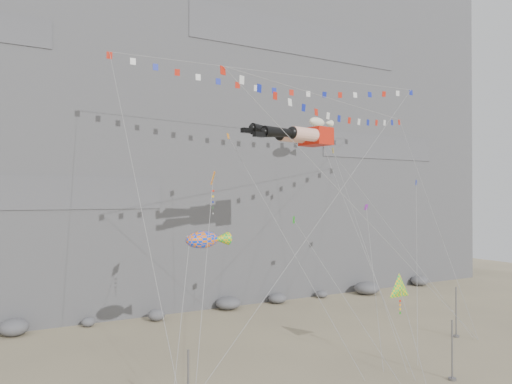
% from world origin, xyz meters
% --- Properties ---
extents(ground, '(120.00, 120.00, 0.00)m').
position_xyz_m(ground, '(0.00, 0.00, 0.00)').
color(ground, tan).
rests_on(ground, ground).
extents(cliff, '(80.00, 28.00, 50.00)m').
position_xyz_m(cliff, '(0.00, 32.00, 25.00)').
color(cliff, slate).
rests_on(cliff, ground).
extents(talus_boulders, '(60.00, 3.00, 1.20)m').
position_xyz_m(talus_boulders, '(0.00, 17.00, 0.60)').
color(talus_boulders, slate).
rests_on(talus_boulders, ground).
extents(anchor_pole_center, '(0.12, 0.12, 3.81)m').
position_xyz_m(anchor_pole_center, '(3.48, -7.93, 1.90)').
color(anchor_pole_center, slate).
rests_on(anchor_pole_center, ground).
extents(anchor_pole_right, '(0.12, 0.12, 4.15)m').
position_xyz_m(anchor_pole_right, '(11.91, -1.51, 2.07)').
color(anchor_pole_right, slate).
rests_on(anchor_pole_right, ground).
extents(legs_kite, '(8.41, 12.94, 20.23)m').
position_xyz_m(legs_kite, '(-0.21, 4.15, 16.68)').
color(legs_kite, red).
rests_on(legs_kite, ground).
extents(flag_banner_upper, '(31.56, 15.14, 31.14)m').
position_xyz_m(flag_banner_upper, '(2.08, 9.75, 23.12)').
color(flag_banner_upper, red).
rests_on(flag_banner_upper, ground).
extents(flag_banner_lower, '(25.38, 11.72, 22.86)m').
position_xyz_m(flag_banner_lower, '(3.11, 3.50, 19.72)').
color(flag_banner_lower, red).
rests_on(flag_banner_lower, ground).
extents(harlequin_kite, '(5.14, 7.48, 14.95)m').
position_xyz_m(harlequin_kite, '(-8.77, 1.66, 12.88)').
color(harlequin_kite, red).
rests_on(harlequin_kite, ground).
extents(fish_windsock, '(6.72, 7.78, 11.95)m').
position_xyz_m(fish_windsock, '(-9.34, 2.19, 8.68)').
color(fish_windsock, orange).
rests_on(fish_windsock, ground).
extents(delta_kite, '(3.48, 4.72, 7.22)m').
position_xyz_m(delta_kite, '(3.11, -3.89, 5.13)').
color(delta_kite, yellow).
rests_on(delta_kite, ground).
extents(blimp_windsock, '(6.43, 16.44, 25.06)m').
position_xyz_m(blimp_windsock, '(8.06, 12.46, 19.36)').
color(blimp_windsock, white).
rests_on(blimp_windsock, ground).
extents(small_kite_a, '(3.39, 14.42, 21.85)m').
position_xyz_m(small_kite_a, '(-4.19, 8.07, 16.33)').
color(small_kite_a, orange).
rests_on(small_kite_a, ground).
extents(small_kite_b, '(8.05, 10.48, 16.31)m').
position_xyz_m(small_kite_b, '(7.97, 4.95, 10.54)').
color(small_kite_b, purple).
rests_on(small_kite_b, ground).
extents(small_kite_c, '(1.71, 11.02, 14.24)m').
position_xyz_m(small_kite_c, '(-1.01, 3.20, 9.69)').
color(small_kite_c, '#1B9216').
rests_on(small_kite_c, ground).
extents(small_kite_d, '(6.07, 15.26, 22.41)m').
position_xyz_m(small_kite_d, '(7.19, 8.60, 15.75)').
color(small_kite_d, yellow).
rests_on(small_kite_d, ground).
extents(small_kite_e, '(10.46, 9.76, 18.63)m').
position_xyz_m(small_kite_e, '(13.22, 3.94, 12.74)').
color(small_kite_e, '#121F9E').
rests_on(small_kite_e, ground).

